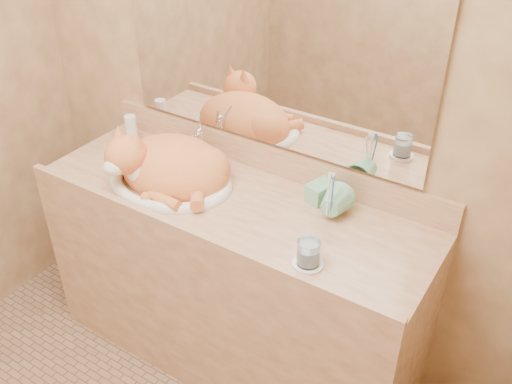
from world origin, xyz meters
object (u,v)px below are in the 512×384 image
Objects in this scene: toothbrush_cup at (329,210)px; water_glass at (309,252)px; soap_dispenser at (311,187)px; cat at (167,164)px; sink_basin at (169,164)px; vanity_counter at (233,282)px.

water_glass is at bearing -78.45° from toothbrush_cup.
toothbrush_cup is (0.11, -0.07, -0.03)m from soap_dispenser.
toothbrush_cup reaches higher than water_glass.
toothbrush_cup is at bearing 2.22° from cat.
sink_basin reaches higher than toothbrush_cup.
sink_basin is 0.67m from toothbrush_cup.
sink_basin reaches higher than water_glass.
vanity_counter is 0.67m from water_glass.
vanity_counter is 0.58m from sink_basin.
sink_basin is at bearing -171.86° from toothbrush_cup.
soap_dispenser is at bearing 27.16° from vanity_counter.
cat reaches higher than vanity_counter.
toothbrush_cup reaches higher than vanity_counter.
cat is (-0.28, -0.02, 0.51)m from vanity_counter.
water_glass is (0.43, -0.17, 0.48)m from vanity_counter.
sink_basin is 3.17× the size of soap_dispenser.
water_glass is at bearing -17.84° from cat.
vanity_counter is 13.56× the size of toothbrush_cup.
toothbrush_cup is 0.25m from water_glass.
toothbrush_cup is (0.67, 0.10, -0.03)m from cat.
vanity_counter is at bearing 158.31° from water_glass.
sink_basin is 1.11× the size of cat.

